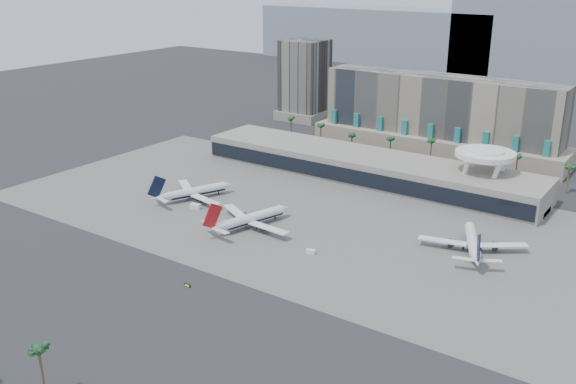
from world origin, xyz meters
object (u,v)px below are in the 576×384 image
Objects in this scene: service_vehicle_a at (195,206)px; taxiway_sign at (187,285)px; airliner_right at (473,242)px; service_vehicle_b at (311,252)px; airliner_centre at (250,219)px; airliner_left at (194,192)px.

taxiway_sign is at bearing -59.82° from service_vehicle_a.
taxiway_sign is (-66.02, -79.21, -2.99)m from airliner_right.
service_vehicle_b is (-46.93, -35.45, -2.68)m from airliner_right.
airliner_centre is at bearing -14.87° from service_vehicle_a.
airliner_centre reaches higher than taxiway_sign.
airliner_left is 16.01× the size of taxiway_sign.
service_vehicle_b is (64.73, -9.83, -0.27)m from service_vehicle_a.
service_vehicle_a is 1.39× the size of service_vehicle_b.
airliner_centre is at bearing 8.27° from airliner_left.
airliner_centre is 12.45× the size of service_vehicle_b.
service_vehicle_a reaches higher than taxiway_sign.
airliner_left is 75.71m from service_vehicle_b.
airliner_left is at bearing -179.07° from airliner_centre.
airliner_right is at bearing 35.68° from airliner_centre.
airliner_centre is (40.26, -11.06, 0.11)m from airliner_left.
service_vehicle_a is at bearing -168.34° from airliner_centre.
service_vehicle_a is at bearing 127.14° from taxiway_sign.
airliner_right reaches higher than taxiway_sign.
service_vehicle_a is at bearing 149.59° from service_vehicle_b.
airliner_centre reaches higher than service_vehicle_b.
airliner_right is 103.16m from taxiway_sign.
airliner_left is at bearing 163.91° from airliner_right.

